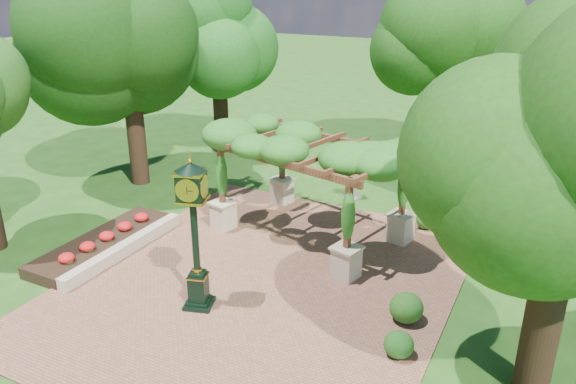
% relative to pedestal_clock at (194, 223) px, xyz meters
% --- Properties ---
extents(ground, '(120.00, 120.00, 0.00)m').
position_rel_pedestal_clock_xyz_m(ground, '(0.89, 0.83, -2.40)').
color(ground, '#1E4714').
rests_on(ground, ground).
extents(brick_plaza, '(10.00, 12.00, 0.04)m').
position_rel_pedestal_clock_xyz_m(brick_plaza, '(0.89, 1.83, -2.38)').
color(brick_plaza, brown).
rests_on(brick_plaza, ground).
extents(border_wall, '(0.35, 5.00, 0.40)m').
position_rel_pedestal_clock_xyz_m(border_wall, '(-3.71, 1.33, -2.20)').
color(border_wall, '#C6B793').
rests_on(border_wall, ground).
extents(flower_bed, '(1.50, 5.00, 0.36)m').
position_rel_pedestal_clock_xyz_m(flower_bed, '(-4.61, 1.33, -2.22)').
color(flower_bed, red).
rests_on(flower_bed, ground).
extents(pedestal_clock, '(0.99, 0.99, 4.00)m').
position_rel_pedestal_clock_xyz_m(pedestal_clock, '(0.00, 0.00, 0.00)').
color(pedestal_clock, black).
rests_on(pedestal_clock, brick_plaza).
extents(pergola, '(6.50, 4.88, 3.66)m').
position_rel_pedestal_clock_xyz_m(pergola, '(0.76, 5.14, 0.60)').
color(pergola, beige).
rests_on(pergola, brick_plaza).
extents(sundial, '(0.61, 0.61, 1.00)m').
position_rel_pedestal_clock_xyz_m(sundial, '(0.86, 8.81, -1.96)').
color(sundial, gray).
rests_on(sundial, ground).
extents(shrub_front, '(0.81, 0.81, 0.61)m').
position_rel_pedestal_clock_xyz_m(shrub_front, '(5.20, 0.34, -2.05)').
color(shrub_front, '#225819').
rests_on(shrub_front, brick_plaza).
extents(shrub_mid, '(1.06, 1.06, 0.76)m').
position_rel_pedestal_clock_xyz_m(shrub_mid, '(4.97, 1.76, -1.98)').
color(shrub_mid, '#245618').
rests_on(shrub_mid, brick_plaza).
extents(shrub_back, '(0.72, 0.72, 0.61)m').
position_rel_pedestal_clock_xyz_m(shrub_back, '(4.07, 7.34, -2.06)').
color(shrub_back, '#27671D').
rests_on(shrub_back, brick_plaza).
extents(tree_west_near, '(5.11, 5.11, 9.16)m').
position_rel_pedestal_clock_xyz_m(tree_west_near, '(-7.54, 6.49, 3.90)').
color(tree_west_near, '#372216').
rests_on(tree_west_near, ground).
extents(tree_west_far, '(3.69, 3.69, 8.21)m').
position_rel_pedestal_clock_xyz_m(tree_west_far, '(-6.93, 11.66, 3.20)').
color(tree_west_far, black).
rests_on(tree_west_far, ground).
extents(tree_north, '(4.37, 4.37, 7.36)m').
position_rel_pedestal_clock_xyz_m(tree_north, '(2.48, 14.64, 2.65)').
color(tree_north, '#382716').
rests_on(tree_north, ground).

